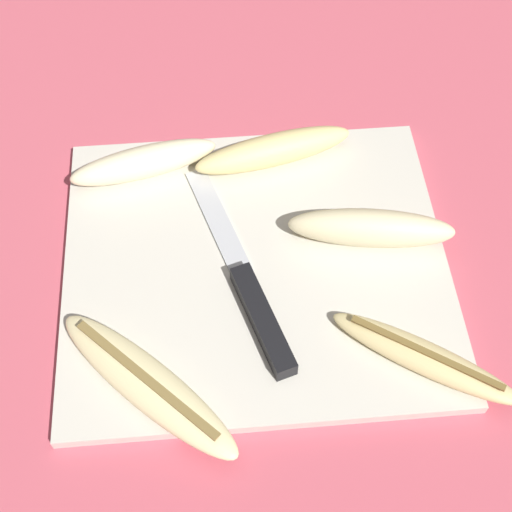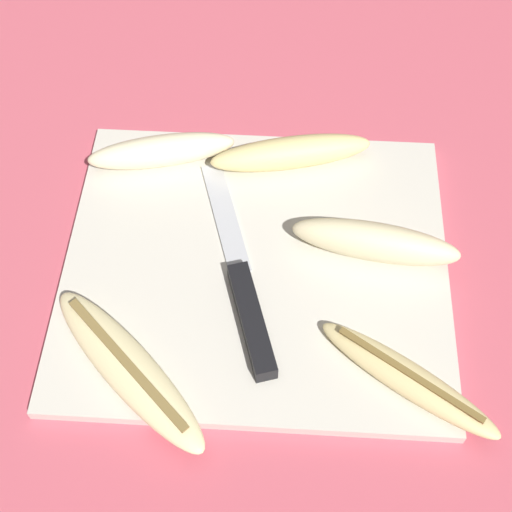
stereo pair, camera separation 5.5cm
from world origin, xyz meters
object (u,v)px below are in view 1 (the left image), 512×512
object	(u,v)px
banana_golden_short	(273,150)
banana_bright_far	(144,162)
banana_spotted_left	(424,357)
banana_soft_right	(147,384)
knife	(256,300)
banana_cream_curved	(371,228)

from	to	relation	value
banana_golden_short	banana_bright_far	world-z (taller)	same
banana_golden_short	banana_spotted_left	bearing A→B (deg)	-66.20
banana_golden_short	banana_soft_right	world-z (taller)	banana_golden_short
banana_spotted_left	knife	bearing A→B (deg)	153.13
knife	banana_golden_short	distance (m)	0.18
banana_soft_right	knife	bearing A→B (deg)	37.42
banana_spotted_left	banana_soft_right	size ratio (longest dim) A/B	0.94
banana_spotted_left	banana_golden_short	world-z (taller)	banana_golden_short
knife	banana_bright_far	size ratio (longest dim) A/B	1.57
banana_cream_curved	banana_bright_far	world-z (taller)	banana_cream_curved
banana_spotted_left	banana_cream_curved	distance (m)	0.14
banana_spotted_left	banana_golden_short	xyz separation A→B (m)	(-0.11, 0.25, 0.01)
knife	banana_soft_right	world-z (taller)	banana_soft_right
knife	banana_soft_right	bearing A→B (deg)	-159.72
knife	banana_bright_far	bearing A→B (deg)	104.18
banana_golden_short	banana_bright_far	bearing A→B (deg)	-177.74
banana_cream_curved	banana_soft_right	distance (m)	0.26
banana_golden_short	banana_cream_curved	bearing A→B (deg)	-52.88
banana_cream_curved	banana_spotted_left	bearing A→B (deg)	-79.70
banana_bright_far	banana_soft_right	world-z (taller)	banana_bright_far
banana_golden_short	banana_soft_right	bearing A→B (deg)	-117.89
banana_spotted_left	banana_bright_far	bearing A→B (deg)	135.42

